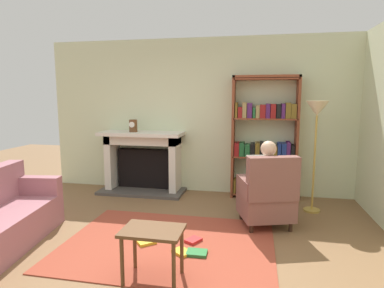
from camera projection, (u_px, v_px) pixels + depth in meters
ground at (161, 257)px, 3.44m from camera, size 14.00×14.00×0.00m
back_wall at (201, 116)px, 5.72m from camera, size 5.60×0.10×2.70m
area_rug at (168, 244)px, 3.73m from camera, size 2.40×1.80×0.01m
fireplace at (144, 160)px, 5.78m from camera, size 1.50×0.64×1.08m
mantel_clock at (133, 126)px, 5.62m from camera, size 0.14×0.14×0.21m
bookshelf at (264, 141)px, 5.35m from camera, size 1.07×0.32×2.04m
armchair_reading at (267, 196)px, 4.17m from camera, size 0.80×0.79×0.97m
seated_reader at (265, 179)px, 4.26m from camera, size 0.47×0.59×1.14m
side_table at (153, 238)px, 2.95m from camera, size 0.56×0.39×0.50m
scattered_books at (180, 247)px, 3.60m from camera, size 0.85×0.54×0.04m
floor_lamp at (317, 118)px, 4.61m from camera, size 0.32×0.32×1.64m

